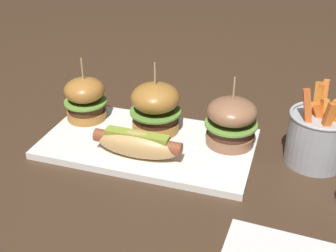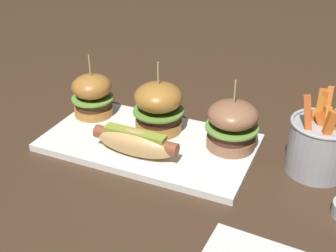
{
  "view_description": "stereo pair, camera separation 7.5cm",
  "coord_description": "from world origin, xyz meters",
  "px_view_note": "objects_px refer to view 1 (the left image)",
  "views": [
    {
      "loc": [
        0.26,
        -0.67,
        0.45
      ],
      "look_at": [
        0.04,
        0.0,
        0.05
      ],
      "focal_mm": 45.78,
      "sensor_mm": 36.0,
      "label": 1
    },
    {
      "loc": [
        0.32,
        -0.64,
        0.45
      ],
      "look_at": [
        0.04,
        0.0,
        0.05
      ],
      "focal_mm": 45.78,
      "sensor_mm": 36.0,
      "label": 2
    }
  ],
  "objects_px": {
    "hot_dog": "(137,143)",
    "fries_bucket": "(318,136)",
    "platter_main": "(148,144)",
    "slider_right": "(231,121)",
    "slider_left": "(85,98)",
    "slider_center": "(154,107)"
  },
  "relations": [
    {
      "from": "slider_right",
      "to": "fries_bucket",
      "type": "height_order",
      "value": "same"
    },
    {
      "from": "platter_main",
      "to": "slider_right",
      "type": "bearing_deg",
      "value": 15.18
    },
    {
      "from": "slider_center",
      "to": "fries_bucket",
      "type": "bearing_deg",
      "value": 0.28
    },
    {
      "from": "hot_dog",
      "to": "fries_bucket",
      "type": "height_order",
      "value": "fries_bucket"
    },
    {
      "from": "hot_dog",
      "to": "platter_main",
      "type": "bearing_deg",
      "value": 88.88
    },
    {
      "from": "slider_right",
      "to": "fries_bucket",
      "type": "distance_m",
      "value": 0.16
    },
    {
      "from": "hot_dog",
      "to": "slider_right",
      "type": "height_order",
      "value": "slider_right"
    },
    {
      "from": "fries_bucket",
      "to": "platter_main",
      "type": "bearing_deg",
      "value": -171.45
    },
    {
      "from": "slider_left",
      "to": "slider_center",
      "type": "relative_size",
      "value": 0.93
    },
    {
      "from": "platter_main",
      "to": "fries_bucket",
      "type": "relative_size",
      "value": 2.68
    },
    {
      "from": "platter_main",
      "to": "slider_center",
      "type": "xyz_separation_m",
      "value": [
        -0.0,
        0.05,
        0.06
      ]
    },
    {
      "from": "slider_left",
      "to": "platter_main",
      "type": "bearing_deg",
      "value": -17.04
    },
    {
      "from": "platter_main",
      "to": "slider_left",
      "type": "relative_size",
      "value": 3.01
    },
    {
      "from": "platter_main",
      "to": "slider_right",
      "type": "xyz_separation_m",
      "value": [
        0.15,
        0.04,
        0.05
      ]
    },
    {
      "from": "platter_main",
      "to": "fries_bucket",
      "type": "distance_m",
      "value": 0.32
    },
    {
      "from": "hot_dog",
      "to": "fries_bucket",
      "type": "bearing_deg",
      "value": 18.27
    },
    {
      "from": "slider_center",
      "to": "platter_main",
      "type": "bearing_deg",
      "value": -86.2
    },
    {
      "from": "platter_main",
      "to": "slider_right",
      "type": "relative_size",
      "value": 2.97
    },
    {
      "from": "slider_left",
      "to": "slider_right",
      "type": "height_order",
      "value": "slider_right"
    },
    {
      "from": "hot_dog",
      "to": "slider_center",
      "type": "relative_size",
      "value": 1.15
    },
    {
      "from": "platter_main",
      "to": "slider_center",
      "type": "height_order",
      "value": "slider_center"
    },
    {
      "from": "slider_left",
      "to": "slider_right",
      "type": "distance_m",
      "value": 0.31
    }
  ]
}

